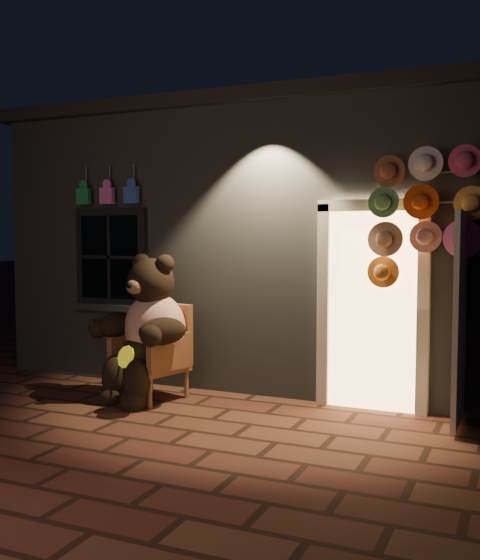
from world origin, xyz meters
The scene contains 5 objects.
ground centered at (0.00, 0.00, 0.00)m, with size 60.00×60.00×0.00m, color #522E1F.
shop_building centered at (0.00, 3.99, 1.74)m, with size 7.30×5.95×3.51m.
wicker_armchair centered at (-0.98, 0.96, 0.52)m, with size 0.86×0.82×1.05m.
teddy_bear centered at (-1.00, 0.83, 0.77)m, with size 1.17×1.06×1.68m.
hat_rack centered at (2.07, 1.28, 2.07)m, with size 1.75×0.22×2.65m.
Camera 1 is at (2.84, -5.29, 1.83)m, focal length 42.00 mm.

